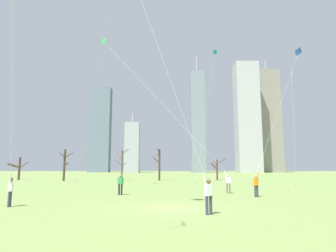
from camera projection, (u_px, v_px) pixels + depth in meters
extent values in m
plane|color=#7A934C|center=(169.00, 208.00, 15.59)|extent=(400.00, 400.00, 0.00)
cylinder|color=#33384C|center=(211.00, 205.00, 13.44)|extent=(0.14, 0.14, 0.85)
cylinder|color=#33384C|center=(207.00, 205.00, 13.34)|extent=(0.14, 0.14, 0.85)
cube|color=white|center=(209.00, 190.00, 13.49)|extent=(0.39, 0.34, 0.54)
sphere|color=brown|center=(208.00, 181.00, 13.55)|extent=(0.22, 0.22, 0.22)
cylinder|color=white|center=(212.00, 190.00, 13.59)|extent=(0.09, 0.09, 0.55)
cylinder|color=white|center=(205.00, 180.00, 13.46)|extent=(0.22, 0.18, 0.56)
cylinder|color=silver|center=(152.00, 30.00, 13.98)|extent=(4.97, 1.01, 13.76)
cylinder|color=#33384C|center=(255.00, 191.00, 21.51)|extent=(0.14, 0.14, 0.85)
cylinder|color=#33384C|center=(257.00, 191.00, 21.62)|extent=(0.14, 0.14, 0.85)
cube|color=orange|center=(256.00, 182.00, 21.67)|extent=(0.39, 0.33, 0.54)
sphere|color=tan|center=(256.00, 176.00, 21.72)|extent=(0.22, 0.22, 0.22)
cylinder|color=orange|center=(254.00, 182.00, 21.56)|extent=(0.09, 0.09, 0.55)
cylinder|color=orange|center=(258.00, 175.00, 21.83)|extent=(0.22, 0.17, 0.56)
cube|color=blue|center=(298.00, 52.00, 34.80)|extent=(1.07, 0.46, 1.02)
cylinder|color=black|center=(298.00, 52.00, 34.80)|extent=(0.37, 0.31, 0.61)
cylinder|color=silver|center=(283.00, 98.00, 28.34)|extent=(9.03, 10.95, 14.20)
cylinder|color=#33384C|center=(10.00, 199.00, 16.19)|extent=(0.14, 0.14, 0.85)
cylinder|color=#33384C|center=(9.00, 199.00, 15.98)|extent=(0.14, 0.14, 0.85)
cube|color=white|center=(11.00, 186.00, 16.18)|extent=(0.27, 0.38, 0.54)
sphere|color=brown|center=(11.00, 179.00, 16.24)|extent=(0.22, 0.22, 0.22)
cylinder|color=white|center=(12.00, 187.00, 16.38)|extent=(0.09, 0.09, 0.55)
cylinder|color=white|center=(10.00, 178.00, 16.05)|extent=(0.13, 0.22, 0.56)
cylinder|color=silver|center=(12.00, 40.00, 11.52)|extent=(5.03, 10.85, 10.68)
cylinder|color=#726656|center=(230.00, 188.00, 24.55)|extent=(0.14, 0.14, 0.85)
cylinder|color=#726656|center=(227.00, 188.00, 24.60)|extent=(0.14, 0.14, 0.85)
cube|color=white|center=(228.00, 180.00, 24.67)|extent=(0.38, 0.28, 0.54)
sphere|color=beige|center=(228.00, 175.00, 24.73)|extent=(0.22, 0.22, 0.22)
cylinder|color=white|center=(231.00, 180.00, 24.62)|extent=(0.09, 0.09, 0.55)
cylinder|color=white|center=(225.00, 174.00, 24.79)|extent=(0.22, 0.14, 0.56)
cube|color=green|center=(104.00, 41.00, 34.96)|extent=(0.77, 0.77, 1.05)
cylinder|color=black|center=(104.00, 41.00, 34.96)|extent=(0.13, 0.19, 0.68)
cylinder|color=green|center=(103.00, 50.00, 34.70)|extent=(0.02, 0.02, 1.47)
cylinder|color=silver|center=(154.00, 95.00, 29.89)|extent=(12.65, 8.08, 15.50)
cylinder|color=black|center=(122.00, 190.00, 23.19)|extent=(0.14, 0.14, 0.85)
cylinder|color=black|center=(119.00, 190.00, 23.24)|extent=(0.14, 0.14, 0.85)
cube|color=#338C4C|center=(121.00, 181.00, 23.32)|extent=(0.38, 0.28, 0.54)
sphere|color=#9E7051|center=(121.00, 176.00, 23.37)|extent=(0.22, 0.22, 0.22)
cylinder|color=#338C4C|center=(123.00, 181.00, 23.26)|extent=(0.09, 0.09, 0.55)
cylinder|color=#338C4C|center=(118.00, 181.00, 23.36)|extent=(0.09, 0.09, 0.55)
cube|color=white|center=(292.00, 73.00, 43.87)|extent=(0.58, 0.72, 0.90)
cylinder|color=black|center=(292.00, 73.00, 43.87)|extent=(0.13, 0.08, 0.59)
cylinder|color=white|center=(292.00, 79.00, 43.77)|extent=(0.02, 0.02, 1.25)
cylinder|color=silver|center=(294.00, 124.00, 40.69)|extent=(2.27, 4.03, 16.40)
cylinder|color=#3F3833|center=(296.00, 184.00, 37.51)|extent=(0.10, 0.10, 0.08)
cylinder|color=silver|center=(94.00, 88.00, 43.31)|extent=(5.73, 5.00, 27.89)
cylinder|color=#3F3833|center=(76.00, 182.00, 43.74)|extent=(0.10, 0.10, 0.08)
cube|color=teal|center=(215.00, 52.00, 47.91)|extent=(0.90, 0.46, 0.92)
cylinder|color=black|center=(215.00, 52.00, 47.91)|extent=(0.28, 0.24, 0.57)
cylinder|color=teal|center=(214.00, 58.00, 47.89)|extent=(0.02, 0.02, 1.37)
cylinder|color=silver|center=(206.00, 112.00, 44.02)|extent=(4.00, 4.76, 21.16)
cylinder|color=#3F3833|center=(196.00, 183.00, 40.12)|extent=(0.10, 0.10, 0.08)
cylinder|color=#423326|center=(19.00, 169.00, 52.92)|extent=(0.40, 0.40, 4.12)
cylinder|color=#423326|center=(24.00, 165.00, 52.74)|extent=(1.88, 0.70, 1.19)
cylinder|color=#423326|center=(14.00, 165.00, 52.74)|extent=(1.86, 0.72, 0.89)
cylinder|color=#423326|center=(13.00, 166.00, 52.69)|extent=(2.06, 0.78, 0.83)
cylinder|color=#4C3828|center=(217.00, 170.00, 52.08)|extent=(0.31, 0.31, 3.67)
cylinder|color=#4C3828|center=(216.00, 166.00, 52.66)|extent=(0.15, 1.06, 1.01)
cylinder|color=#4C3828|center=(215.00, 162.00, 53.13)|extent=(0.63, 1.81, 0.76)
cylinder|color=#4C3828|center=(214.00, 166.00, 52.03)|extent=(1.34, 0.40, 1.28)
cylinder|color=#4C3828|center=(222.00, 161.00, 52.20)|extent=(1.91, 0.38, 1.33)
cylinder|color=#4C3828|center=(214.00, 166.00, 52.11)|extent=(1.03, 0.24, 0.98)
cylinder|color=brown|center=(122.00, 165.00, 52.45)|extent=(0.28, 0.28, 5.40)
cylinder|color=brown|center=(124.00, 164.00, 52.04)|extent=(0.97, 0.96, 0.79)
cylinder|color=brown|center=(125.00, 151.00, 52.76)|extent=(1.28, 0.24, 0.93)
cylinder|color=brown|center=(121.00, 160.00, 52.96)|extent=(0.70, 0.92, 0.63)
cylinder|color=brown|center=(119.00, 155.00, 53.20)|extent=(1.30, 1.17, 1.61)
cylinder|color=brown|center=(118.00, 162.00, 52.38)|extent=(1.37, 0.37, 1.34)
cylinder|color=#423326|center=(159.00, 165.00, 50.71)|extent=(0.35, 0.35, 5.46)
cylinder|color=#423326|center=(156.00, 160.00, 50.64)|extent=(1.23, 0.53, 1.12)
cylinder|color=#423326|center=(158.00, 151.00, 50.40)|extent=(0.50, 1.40, 0.96)
cylinder|color=#423326|center=(160.00, 162.00, 51.30)|extent=(0.29, 1.16, 0.74)
cylinder|color=#423326|center=(158.00, 156.00, 51.21)|extent=(0.79, 0.69, 0.72)
cylinder|color=#423326|center=(159.00, 152.00, 50.42)|extent=(0.17, 1.31, 0.89)
cylinder|color=#423326|center=(64.00, 165.00, 49.07)|extent=(0.36, 0.36, 5.32)
cylinder|color=#423326|center=(69.00, 155.00, 49.80)|extent=(1.28, 1.11, 1.00)
cylinder|color=#423326|center=(62.00, 155.00, 48.64)|extent=(0.56, 1.45, 0.90)
cylinder|color=#423326|center=(67.00, 164.00, 49.67)|extent=(0.53, 1.24, 0.53)
cube|color=#9EA3AD|center=(132.00, 148.00, 144.40)|extent=(7.12, 7.01, 24.71)
cylinder|color=#99999E|center=(133.00, 118.00, 146.55)|extent=(0.80, 0.80, 5.10)
cube|color=slate|center=(100.00, 129.00, 157.44)|extent=(10.99, 6.51, 46.10)
cube|color=#B2B2B7|center=(247.00, 117.00, 141.97)|extent=(11.15, 9.12, 54.22)
cube|color=gray|center=(198.00, 121.00, 147.35)|extent=(6.98, 6.84, 51.70)
cylinder|color=#99999E|center=(197.00, 65.00, 151.70)|extent=(0.80, 0.80, 8.42)
cube|color=gray|center=(268.00, 121.00, 152.93)|extent=(11.76, 8.06, 54.10)
cylinder|color=#99999E|center=(265.00, 66.00, 157.29)|extent=(0.80, 0.80, 6.16)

